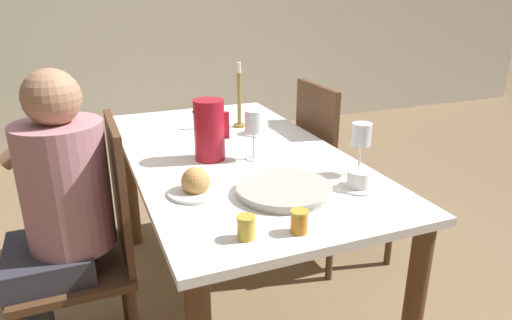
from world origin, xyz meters
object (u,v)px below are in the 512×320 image
Objects in this scene: person_seated at (58,206)px; candlestick_tall at (239,102)px; red_pitcher at (209,130)px; jam_jar_amber at (299,220)px; teacup_near_person at (359,181)px; jam_jar_red at (246,226)px; teacup_across at (257,128)px; serving_tray at (284,190)px; chair_opposite at (333,172)px; bread_plate at (196,185)px; wine_glass_water at (254,123)px; wine_glass_juice at (361,137)px; chair_person_side at (93,247)px.

person_seated is 1.00m from candlestick_tall.
red_pitcher reaches higher than jam_jar_amber.
jam_jar_red is (-0.49, -0.17, 0.01)m from teacup_near_person.
teacup_near_person is at bearing -83.23° from teacup_across.
teacup_across reaches higher than serving_tray.
chair_opposite reaches higher than bread_plate.
bread_plate is 2.82× the size of jam_jar_red.
wine_glass_water is 0.43m from wine_glass_juice.
person_seated reaches higher than red_pitcher.
chair_opposite is 6.92× the size of teacup_near_person.
red_pitcher reaches higher than wine_glass_juice.
wine_glass_water is 0.49m from teacup_near_person.
jam_jar_amber is at bearing -132.10° from person_seated.
wine_glass_juice reaches higher than teacup_across.
person_seated reaches higher than bread_plate.
jam_jar_amber is (-0.41, -0.31, -0.11)m from wine_glass_juice.
candlestick_tall reaches higher than wine_glass_juice.
candlestick_tall is at bearing -110.73° from chair_opposite.
red_pitcher is 0.18m from wine_glass_water.
red_pitcher is 1.21× the size of wine_glass_water.
red_pitcher is at bearing 82.10° from jam_jar_red.
bread_plate is (-0.14, -0.30, -0.09)m from red_pitcher.
red_pitcher is 1.72× the size of teacup_across.
wine_glass_juice is 1.38× the size of teacup_across.
serving_tray is at bearing -22.74° from bread_plate.
serving_tray is (0.72, -0.33, 0.08)m from person_seated.
wine_glass_juice is at bearing 9.52° from serving_tray.
jam_jar_amber is 1.09m from candlestick_tall.
serving_tray is (0.13, -0.42, -0.11)m from red_pitcher.
teacup_near_person is 0.74× the size of bread_plate.
chair_person_side is at bearing 156.36° from teacup_near_person.
bread_plate is 2.82× the size of jam_jar_amber.
teacup_across is at bearing -94.52° from chair_opposite.
chair_person_side is at bearing -157.14° from teacup_across.
jam_jar_amber is 1.00× the size of jam_jar_red.
teacup_across is at bearing 104.44° from wine_glass_juice.
chair_opposite is at bearing 53.29° from jam_jar_amber.
teacup_near_person is 0.88m from candlestick_tall.
chair_person_side reaches higher than serving_tray.
teacup_near_person is 0.52m from jam_jar_red.
teacup_near_person is 2.09× the size of jam_jar_amber.
chair_person_side is 0.98m from candlestick_tall.
person_seated is at bearing -171.56° from red_pitcher.
bread_plate is 0.82m from candlestick_tall.
wine_glass_juice is (0.47, -0.36, 0.02)m from red_pitcher.
teacup_across is (0.80, 0.34, 0.28)m from chair_person_side.
wine_glass_water is at bearing 84.99° from serving_tray.
chair_opposite is 14.45× the size of jam_jar_red.
wine_glass_water reaches higher than bread_plate.
red_pitcher is 3.60× the size of jam_jar_red.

